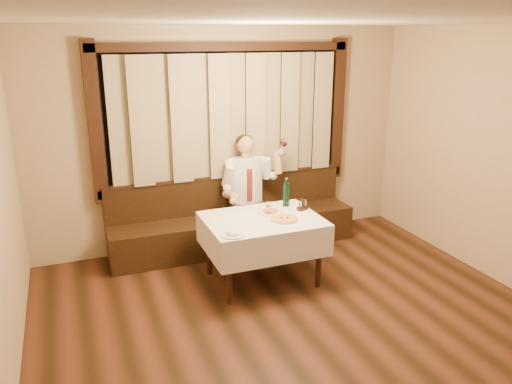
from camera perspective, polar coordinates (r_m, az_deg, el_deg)
name	(u,v)px	position (r m, az deg, el deg)	size (l,w,h in m)	color
room	(292,169)	(4.65, 4.15, 2.66)	(5.01, 6.01, 2.81)	black
banquette	(233,224)	(6.57, -2.61, -3.72)	(3.20, 0.61, 0.94)	black
dining_table	(263,227)	(5.55, 0.75, -4.02)	(1.27, 0.97, 0.76)	black
pizza	(284,219)	(5.46, 3.25, -3.08)	(0.31, 0.31, 0.03)	white
pasta_red	(270,210)	(5.65, 1.65, -2.05)	(0.28, 0.28, 0.09)	white
pasta_cream	(233,232)	(5.04, -2.66, -4.63)	(0.24, 0.24, 0.08)	white
green_bottle	(286,194)	(5.86, 3.47, -0.23)	(0.07, 0.07, 0.34)	#0D3D20
table_wine_glass	(268,205)	(5.54, 1.41, -1.53)	(0.06, 0.06, 0.17)	white
cruet_caddy	(303,206)	(5.77, 5.34, -1.61)	(0.14, 0.09, 0.13)	black
seated_man	(248,185)	(6.36, -0.87, 0.79)	(0.84, 0.62, 1.49)	black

